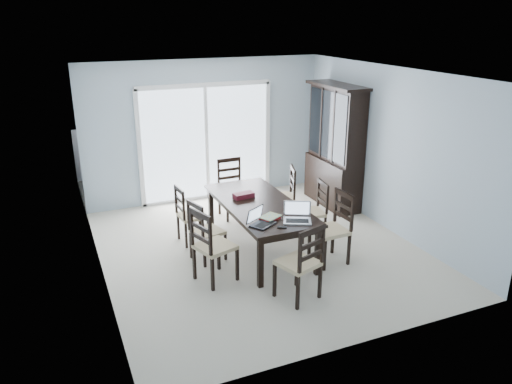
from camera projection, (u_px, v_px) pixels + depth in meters
floor at (259, 249)px, 7.49m from camera, size 5.00×5.00×0.00m
ceiling at (260, 73)px, 6.62m from camera, size 5.00×5.00×0.00m
back_wall at (206, 131)px, 9.22m from camera, size 4.50×0.02×2.60m
wall_left at (94, 187)px, 6.22m from camera, size 0.02×5.00×2.60m
wall_right at (390, 151)px, 7.89m from camera, size 0.02×5.00×2.60m
balcony at (193, 184)px, 10.54m from camera, size 4.50×2.00×0.10m
railing at (180, 145)px, 11.20m from camera, size 4.50×0.06×1.10m
dining_table at (259, 208)px, 7.27m from camera, size 1.00×2.20×0.75m
china_hutch at (335, 148)px, 8.96m from camera, size 0.50×1.38×2.20m
sliding_door at (206, 142)px, 9.27m from camera, size 2.52×0.05×2.18m
chair_left_near at (209, 239)px, 6.38m from camera, size 0.57×0.57×1.19m
chair_left_mid at (202, 225)px, 6.97m from camera, size 0.50×0.49×1.05m
chair_left_far at (186, 209)px, 7.55m from camera, size 0.43×0.42×1.05m
chair_right_near at (336, 220)px, 6.97m from camera, size 0.47×0.46×1.18m
chair_right_mid at (316, 204)px, 7.71m from camera, size 0.46×0.45×1.06m
chair_right_far at (286, 189)px, 8.26m from camera, size 0.55×0.54×1.13m
chair_end_near at (304, 255)px, 5.96m from camera, size 0.56×0.57×1.17m
chair_end_far at (231, 181)px, 8.61m from camera, size 0.44×0.46×1.16m
laptop_dark at (263, 221)px, 6.47m from camera, size 0.39×0.36×0.22m
laptop_silver at (297, 217)px, 6.57m from camera, size 0.44×0.39×0.25m
book_stack at (270, 218)px, 6.66m from camera, size 0.32×0.30×0.04m
cell_phone at (282, 227)px, 6.40m from camera, size 0.14×0.10×0.01m
game_box at (244, 195)px, 7.43m from camera, size 0.32×0.19×0.08m
hot_tub at (172, 162)px, 10.28m from camera, size 2.01×1.86×0.91m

